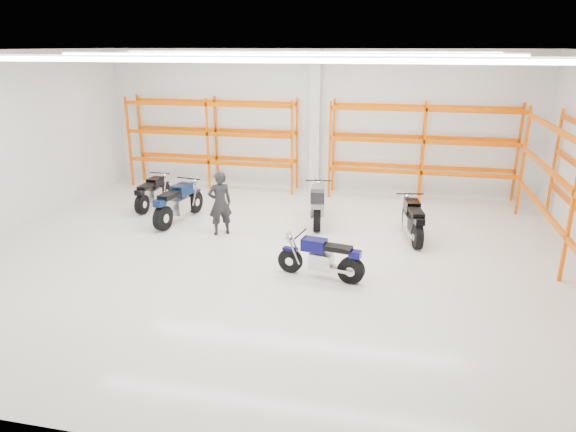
% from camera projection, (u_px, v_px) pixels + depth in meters
% --- Properties ---
extents(ground, '(14.00, 14.00, 0.00)m').
position_uv_depth(ground, '(272.00, 256.00, 11.76)').
color(ground, silver).
rests_on(ground, ground).
extents(room_shell, '(14.02, 12.02, 4.51)m').
position_uv_depth(room_shell, '(270.00, 111.00, 10.74)').
color(room_shell, white).
rests_on(room_shell, ground).
extents(motorcycle_main, '(1.87, 0.71, 0.92)m').
position_uv_depth(motorcycle_main, '(324.00, 259.00, 10.51)').
color(motorcycle_main, black).
rests_on(motorcycle_main, ground).
extents(motorcycle_back_a, '(0.64, 1.94, 0.95)m').
position_uv_depth(motorcycle_back_a, '(152.00, 193.00, 15.11)').
color(motorcycle_back_a, black).
rests_on(motorcycle_back_a, ground).
extents(motorcycle_back_b, '(0.81, 2.23, 1.10)m').
position_uv_depth(motorcycle_back_b, '(177.00, 204.00, 13.86)').
color(motorcycle_back_b, black).
rests_on(motorcycle_back_b, ground).
extents(motorcycle_back_c, '(0.76, 2.23, 1.14)m').
position_uv_depth(motorcycle_back_c, '(317.00, 205.00, 13.71)').
color(motorcycle_back_c, black).
rests_on(motorcycle_back_c, ground).
extents(motorcycle_back_d, '(0.70, 2.06, 1.02)m').
position_uv_depth(motorcycle_back_d, '(413.00, 221.00, 12.67)').
color(motorcycle_back_d, black).
rests_on(motorcycle_back_d, ground).
extents(standing_man, '(0.72, 0.66, 1.65)m').
position_uv_depth(standing_man, '(220.00, 203.00, 12.88)').
color(standing_man, black).
rests_on(standing_man, ground).
extents(structural_column, '(0.32, 0.32, 4.50)m').
position_uv_depth(structural_column, '(315.00, 122.00, 16.44)').
color(structural_column, white).
rests_on(structural_column, ground).
extents(pallet_racking_back_left, '(5.67, 0.87, 3.00)m').
position_uv_depth(pallet_racking_back_left, '(212.00, 135.00, 16.96)').
color(pallet_racking_back_left, '#EA3F00').
rests_on(pallet_racking_back_left, ground).
extents(pallet_racking_back_right, '(5.67, 0.87, 3.00)m').
position_uv_depth(pallet_racking_back_right, '(423.00, 143.00, 15.58)').
color(pallet_racking_back_right, '#EA3F00').
rests_on(pallet_racking_back_right, ground).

